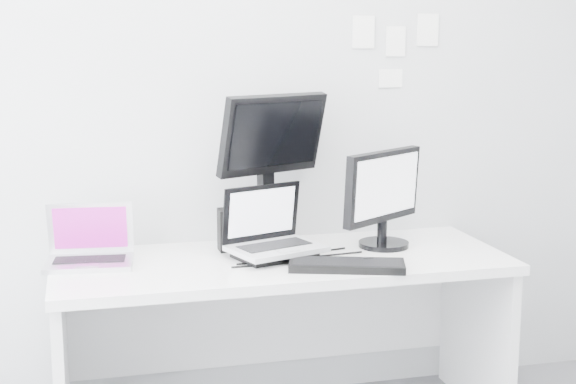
{
  "coord_description": "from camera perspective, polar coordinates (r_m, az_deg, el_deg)",
  "views": [
    {
      "loc": [
        -0.77,
        -1.86,
        1.59
      ],
      "look_at": [
        0.02,
        1.23,
        1.0
      ],
      "focal_mm": 51.64,
      "sensor_mm": 36.0,
      "label": 1
    }
  ],
  "objects": [
    {
      "name": "speaker",
      "position": [
        3.42,
        -4.07,
        -2.61
      ],
      "size": [
        0.11,
        0.11,
        0.17
      ],
      "primitive_type": "cube",
      "rotation": [
        0.0,
        0.0,
        0.26
      ],
      "color": "black",
      "rests_on": "desk"
    },
    {
      "name": "wall_note_3",
      "position": [
        3.71,
        7.08,
        7.79
      ],
      "size": [
        0.11,
        0.0,
        0.08
      ],
      "primitive_type": "cube",
      "color": "white",
      "rests_on": "back_wall"
    },
    {
      "name": "macbook",
      "position": [
        3.26,
        -13.6,
        -2.87
      ],
      "size": [
        0.35,
        0.28,
        0.25
      ],
      "primitive_type": "cube",
      "rotation": [
        0.0,
        0.0,
        -0.11
      ],
      "color": "silver",
      "rests_on": "desk"
    },
    {
      "name": "samsung_monitor",
      "position": [
        3.47,
        6.67,
        -0.37
      ],
      "size": [
        0.5,
        0.43,
        0.42
      ],
      "primitive_type": "cube",
      "rotation": [
        0.0,
        0.0,
        0.58
      ],
      "color": "black",
      "rests_on": "desk"
    },
    {
      "name": "wall_note_2",
      "position": [
        3.77,
        9.6,
        10.96
      ],
      "size": [
        0.1,
        0.0,
        0.14
      ],
      "primitive_type": "cube",
      "color": "white",
      "rests_on": "back_wall"
    },
    {
      "name": "keyboard",
      "position": [
        3.16,
        4.08,
        -5.07
      ],
      "size": [
        0.46,
        0.29,
        0.03
      ],
      "primitive_type": "cube",
      "rotation": [
        0.0,
        0.0,
        -0.32
      ],
      "color": "black",
      "rests_on": "desk"
    },
    {
      "name": "desk",
      "position": [
        3.43,
        -0.41,
        -10.45
      ],
      "size": [
        1.8,
        0.7,
        0.73
      ],
      "primitive_type": "cube",
      "color": "white",
      "rests_on": "ground"
    },
    {
      "name": "dell_laptop",
      "position": [
        3.27,
        -0.8,
        -2.1
      ],
      "size": [
        0.42,
        0.37,
        0.29
      ],
      "primitive_type": "cube",
      "rotation": [
        0.0,
        0.0,
        0.33
      ],
      "color": "#AFB2B7",
      "rests_on": "desk"
    },
    {
      "name": "rear_monitor",
      "position": [
        3.42,
        -1.26,
        1.57
      ],
      "size": [
        0.51,
        0.36,
        0.66
      ],
      "primitive_type": "cube",
      "rotation": [
        0.0,
        0.0,
        0.43
      ],
      "color": "black",
      "rests_on": "desk"
    },
    {
      "name": "wall_note_1",
      "position": [
        3.71,
        7.43,
        10.25
      ],
      "size": [
        0.09,
        0.0,
        0.13
      ],
      "primitive_type": "cube",
      "color": "white",
      "rests_on": "back_wall"
    },
    {
      "name": "wall_note_0",
      "position": [
        3.66,
        5.22,
        10.92
      ],
      "size": [
        0.1,
        0.0,
        0.14
      ],
      "primitive_type": "cube",
      "color": "white",
      "rests_on": "back_wall"
    },
    {
      "name": "mouse",
      "position": [
        3.21,
        5.55,
        -4.8
      ],
      "size": [
        0.1,
        0.07,
        0.03
      ],
      "primitive_type": "ellipsoid",
      "rotation": [
        0.0,
        0.0,
        -0.04
      ],
      "color": "black",
      "rests_on": "desk"
    },
    {
      "name": "back_wall",
      "position": [
        3.55,
        -1.8,
        6.61
      ],
      "size": [
        3.6,
        0.0,
        3.6
      ],
      "primitive_type": "plane",
      "rotation": [
        1.57,
        0.0,
        0.0
      ],
      "color": "silver",
      "rests_on": "ground"
    }
  ]
}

